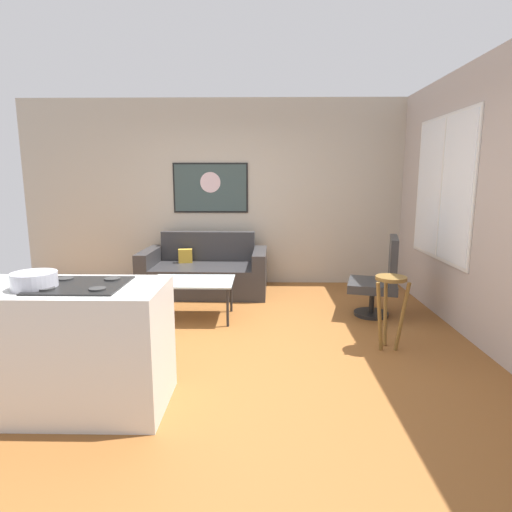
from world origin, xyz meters
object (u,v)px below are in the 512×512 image
Objects in this scene: bar_stool at (390,296)px; mixing_bowl at (34,281)px; wall_painting at (211,188)px; coffee_table at (193,283)px; armchair at (380,279)px; couch at (205,273)px.

mixing_bowl reaches higher than bar_stool.
coffee_table is at bearing -90.49° from wall_painting.
armchair is at bearing 36.60° from mixing_bowl.
couch is 1.86× the size of armchair.
bar_stool reaches higher than coffee_table.
wall_painting is at bearing 143.41° from armchair.
bar_stool is at bearing -100.02° from armchair.
bar_stool is (2.03, -0.87, 0.11)m from coffee_table.
couch is at bearing 135.00° from bar_stool.
armchair is 1.02m from bar_stool.
wall_painting is (0.03, 0.58, 1.20)m from couch.
armchair reaches higher than coffee_table.
coffee_table is 1.33× the size of bar_stool.
bar_stool is at bearing -52.48° from wall_painting.
couch is 2.48× the size of bar_stool.
armchair is (2.22, -1.05, 0.17)m from couch.
wall_painting is (0.73, 3.80, 0.53)m from mixing_bowl.
couch is 1.56× the size of wall_painting.
mixing_bowl is at bearing -102.29° from couch.
coffee_table is 0.84× the size of wall_painting.
bar_stool is at bearing 23.14° from mixing_bowl.
mixing_bowl is at bearing -100.92° from wall_painting.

